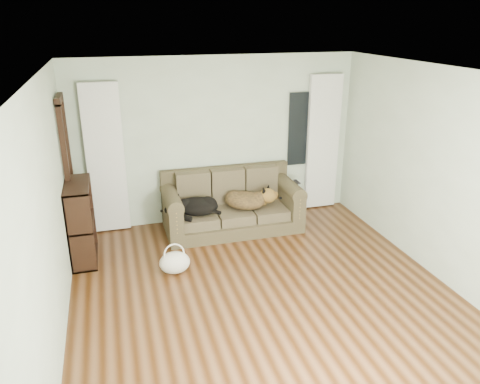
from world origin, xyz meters
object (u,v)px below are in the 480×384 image
object	(u,v)px
sofa	(232,202)
dog_black_lab	(195,206)
bookshelf	(81,225)
dog_shepherd	(247,200)
tote_bag	(175,262)

from	to	relation	value
sofa	dog_black_lab	bearing A→B (deg)	-171.10
sofa	bookshelf	world-z (taller)	bookshelf
bookshelf	sofa	bearing A→B (deg)	5.42
dog_shepherd	tote_bag	distance (m)	1.69
dog_black_lab	dog_shepherd	world-z (taller)	dog_shepherd
dog_black_lab	tote_bag	bearing A→B (deg)	-98.44
dog_black_lab	dog_shepherd	xyz separation A→B (m)	(0.82, 0.02, 0.01)
dog_shepherd	bookshelf	distance (m)	2.44
sofa	dog_black_lab	xyz separation A→B (m)	(-0.60, -0.09, 0.03)
dog_shepherd	sofa	bearing A→B (deg)	15.54
tote_bag	bookshelf	size ratio (longest dim) A/B	0.37
dog_black_lab	dog_shepherd	size ratio (longest dim) A/B	0.95
sofa	dog_black_lab	distance (m)	0.61
sofa	dog_shepherd	distance (m)	0.24
dog_black_lab	tote_bag	xyz separation A→B (m)	(-0.47, -1.01, -0.32)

